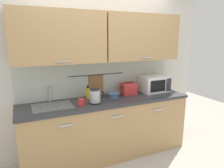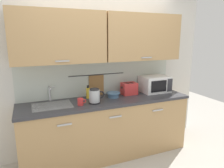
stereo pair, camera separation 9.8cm
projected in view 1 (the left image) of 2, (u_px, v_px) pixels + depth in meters
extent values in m
plane|color=#B7B2A8|center=(116.00, 164.00, 2.96)|extent=(8.00, 8.00, 0.00)
cube|color=tan|center=(107.00, 129.00, 3.13)|extent=(2.50, 0.60, 0.86)
cube|color=#B7B7BC|center=(66.00, 125.00, 2.51)|extent=(0.18, 0.02, 0.02)
cube|color=#B7B7BC|center=(116.00, 117.00, 2.78)|extent=(0.18, 0.02, 0.02)
cube|color=#B7B7BC|center=(158.00, 110.00, 3.06)|extent=(0.18, 0.02, 0.02)
cube|color=#333338|center=(107.00, 101.00, 3.03)|extent=(2.53, 0.63, 0.04)
cube|color=#9EA0A5|center=(53.00, 109.00, 2.74)|extent=(0.52, 0.38, 0.09)
cube|color=silver|center=(99.00, 73.00, 3.24)|extent=(3.70, 0.06, 2.50)
cube|color=beige|center=(100.00, 78.00, 3.23)|extent=(2.50, 0.01, 0.55)
cube|color=tan|center=(59.00, 37.00, 2.69)|extent=(1.24, 0.33, 0.70)
cube|color=#B7B7BC|center=(63.00, 61.00, 2.60)|extent=(0.18, 0.01, 0.02)
cube|color=tan|center=(141.00, 37.00, 3.20)|extent=(1.24, 0.33, 0.70)
cube|color=#B7B7BC|center=(146.00, 57.00, 3.11)|extent=(0.18, 0.01, 0.02)
cylinder|color=#333338|center=(97.00, 75.00, 3.18)|extent=(0.90, 0.01, 0.01)
cube|color=olive|center=(96.00, 86.00, 3.21)|extent=(0.24, 0.02, 0.34)
cylinder|color=#B2B5BA|center=(50.00, 94.00, 2.91)|extent=(0.03, 0.03, 0.22)
cylinder|color=#B2B5BA|center=(50.00, 88.00, 2.81)|extent=(0.02, 0.16, 0.02)
cube|color=#B2B5BA|center=(52.00, 88.00, 2.90)|extent=(0.07, 0.02, 0.01)
cube|color=white|center=(154.00, 84.00, 3.46)|extent=(0.46, 0.34, 0.27)
cube|color=black|center=(158.00, 86.00, 3.29)|extent=(0.29, 0.01, 0.18)
cube|color=#2D2D33|center=(169.00, 85.00, 3.37)|extent=(0.09, 0.01, 0.21)
cylinder|color=black|center=(95.00, 103.00, 2.85)|extent=(0.16, 0.16, 0.02)
cylinder|color=#B2B7BC|center=(95.00, 96.00, 2.83)|extent=(0.15, 0.15, 0.17)
cylinder|color=#262628|center=(95.00, 90.00, 2.80)|extent=(0.13, 0.13, 0.02)
torus|color=black|center=(101.00, 95.00, 2.86)|extent=(0.11, 0.02, 0.11)
cylinder|color=yellow|center=(88.00, 93.00, 3.06)|extent=(0.06, 0.06, 0.16)
cylinder|color=black|center=(88.00, 87.00, 3.04)|extent=(0.03, 0.03, 0.04)
cylinder|color=red|center=(81.00, 102.00, 2.75)|extent=(0.08, 0.08, 0.09)
torus|color=red|center=(85.00, 101.00, 2.77)|extent=(0.06, 0.01, 0.06)
cylinder|color=#4C7093|center=(113.00, 95.00, 3.13)|extent=(0.17, 0.17, 0.07)
torus|color=#4C7093|center=(113.00, 93.00, 3.12)|extent=(0.21, 0.21, 0.01)
cube|color=red|center=(129.00, 88.00, 3.29)|extent=(0.24, 0.17, 0.19)
cube|color=black|center=(127.00, 83.00, 3.26)|extent=(0.03, 0.12, 0.01)
cube|color=black|center=(131.00, 83.00, 3.29)|extent=(0.03, 0.12, 0.01)
cube|color=black|center=(122.00, 87.00, 3.23)|extent=(0.02, 0.02, 0.02)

